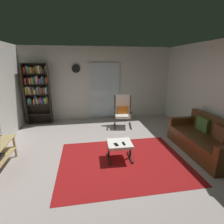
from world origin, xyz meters
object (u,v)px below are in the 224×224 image
(ottoman, at_px, (120,145))
(wall_clock, at_px, (76,69))
(tv_remote, at_px, (124,143))
(leather_sofa, at_px, (206,140))
(bookshelf_near_tv, at_px, (37,90))
(cell_phone, at_px, (116,145))
(lounge_armchair, at_px, (123,110))

(ottoman, xyz_separation_m, wall_clock, (-0.95, 2.97, 1.52))
(tv_remote, bearing_deg, wall_clock, 104.66)
(leather_sofa, distance_m, tv_remote, 2.00)
(tv_remote, bearing_deg, leather_sofa, -2.42)
(bookshelf_near_tv, relative_size, ottoman, 3.82)
(tv_remote, bearing_deg, bookshelf_near_tv, 125.27)
(cell_phone, distance_m, wall_clock, 3.49)
(ottoman, height_order, tv_remote, tv_remote)
(bookshelf_near_tv, height_order, ottoman, bookshelf_near_tv)
(ottoman, relative_size, tv_remote, 3.72)
(ottoman, bearing_deg, lounge_armchair, 75.41)
(bookshelf_near_tv, distance_m, ottoman, 3.68)
(ottoman, height_order, cell_phone, cell_phone)
(bookshelf_near_tv, relative_size, tv_remote, 14.20)
(lounge_armchair, bearing_deg, tv_remote, -102.25)
(lounge_armchair, height_order, wall_clock, wall_clock)
(bookshelf_near_tv, distance_m, wall_clock, 1.48)
(ottoman, bearing_deg, wall_clock, 107.66)
(lounge_armchair, xyz_separation_m, wall_clock, (-1.49, 0.88, 1.32))
(tv_remote, height_order, wall_clock, wall_clock)
(leather_sofa, relative_size, ottoman, 3.47)
(bookshelf_near_tv, xyz_separation_m, leather_sofa, (4.32, -2.81, -0.88))
(bookshelf_near_tv, xyz_separation_m, tv_remote, (2.33, -2.86, -0.78))
(bookshelf_near_tv, relative_size, leather_sofa, 1.10)
(tv_remote, bearing_deg, ottoman, 129.98)
(leather_sofa, bearing_deg, tv_remote, -178.58)
(ottoman, distance_m, cell_phone, 0.15)
(bookshelf_near_tv, height_order, leather_sofa, bookshelf_near_tv)
(leather_sofa, relative_size, cell_phone, 13.28)
(ottoman, bearing_deg, tv_remote, -46.18)
(lounge_armchair, bearing_deg, leather_sofa, -54.13)
(leather_sofa, height_order, lounge_armchair, lounge_armchair)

